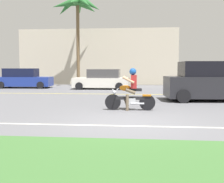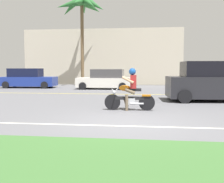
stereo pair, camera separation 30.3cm
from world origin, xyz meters
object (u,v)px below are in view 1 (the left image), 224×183
(parked_car_0, at_px, (23,79))
(parked_car_1, at_px, (102,80))
(suv_nearby, at_px, (212,82))
(palm_tree_0, at_px, (78,6))
(motorcyclist, at_px, (130,93))

(parked_car_0, xyz_separation_m, parked_car_1, (6.57, -0.66, -0.03))
(suv_nearby, xyz_separation_m, parked_car_0, (-13.06, 7.71, -0.20))
(parked_car_0, distance_m, palm_tree_0, 7.92)
(palm_tree_0, bearing_deg, motorcyclist, -69.90)
(suv_nearby, height_order, parked_car_1, suv_nearby)
(suv_nearby, bearing_deg, palm_tree_0, 131.17)
(motorcyclist, relative_size, parked_car_0, 0.43)
(motorcyclist, xyz_separation_m, parked_car_0, (-9.10, 11.25, 0.06))
(parked_car_0, bearing_deg, motorcyclist, -51.03)
(suv_nearby, bearing_deg, parked_car_1, 132.62)
(suv_nearby, relative_size, palm_tree_0, 0.57)
(motorcyclist, bearing_deg, suv_nearby, 41.77)
(parked_car_1, relative_size, palm_tree_0, 0.51)
(parked_car_0, height_order, parked_car_1, parked_car_0)
(motorcyclist, xyz_separation_m, suv_nearby, (3.96, 3.53, 0.26))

